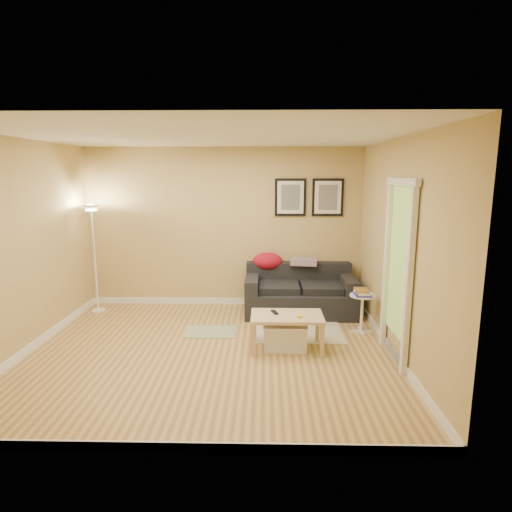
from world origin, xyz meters
name	(u,v)px	position (x,y,z in m)	size (l,w,h in m)	color
floor	(210,351)	(0.00, 0.00, 0.00)	(4.50, 4.50, 0.00)	tan
ceiling	(206,136)	(0.00, 0.00, 2.60)	(4.50, 4.50, 0.00)	white
wall_back	(224,228)	(0.00, 2.00, 1.30)	(4.50, 4.50, 0.00)	tan
wall_front	(173,296)	(0.00, -2.00, 1.30)	(4.50, 4.50, 0.00)	tan
wall_left	(21,248)	(-2.25, 0.00, 1.30)	(4.00, 4.00, 0.00)	tan
wall_right	(399,249)	(2.25, 0.00, 1.30)	(4.00, 4.00, 0.00)	tan
baseboard_back	(225,301)	(0.00, 1.99, 0.05)	(4.50, 0.02, 0.10)	white
baseboard_front	(179,448)	(0.00, -1.99, 0.05)	(4.50, 0.02, 0.10)	white
baseboard_left	(32,346)	(-2.24, 0.00, 0.05)	(0.02, 4.00, 0.10)	white
baseboard_right	(391,349)	(2.24, 0.00, 0.05)	(0.02, 4.00, 0.10)	white
sofa	(300,290)	(1.22, 1.53, 0.38)	(1.70, 0.90, 0.75)	black
red_throw	(268,261)	(0.72, 1.86, 0.77)	(0.48, 0.36, 0.28)	#BA1133
plaid_throw	(304,262)	(1.30, 1.79, 0.78)	(0.42, 0.26, 0.10)	tan
framed_print_left	(290,197)	(1.08, 1.98, 1.80)	(0.50, 0.04, 0.60)	black
framed_print_right	(328,197)	(1.68, 1.98, 1.80)	(0.50, 0.04, 0.60)	black
area_rug	(297,332)	(1.13, 0.67, 0.01)	(1.25, 0.85, 0.01)	beige
green_runner	(211,331)	(-0.08, 0.67, 0.01)	(0.70, 0.50, 0.01)	#668C4C
coffee_table	(287,332)	(0.95, 0.10, 0.22)	(0.90, 0.55, 0.45)	#D7B083
remote_control	(275,312)	(0.80, 0.18, 0.46)	(0.05, 0.16, 0.02)	black
tape_roll	(299,316)	(1.10, 0.00, 0.46)	(0.07, 0.07, 0.03)	yellow
storage_bin	(285,336)	(0.93, 0.12, 0.17)	(0.55, 0.40, 0.34)	white
side_table	(362,314)	(2.02, 0.71, 0.27)	(0.35, 0.35, 0.54)	white
book_stack	(362,292)	(2.01, 0.70, 0.58)	(0.20, 0.27, 0.08)	navy
floor_lamp	(95,262)	(-2.00, 1.55, 0.81)	(0.22, 0.22, 1.72)	white
doorway	(397,275)	(2.20, -0.15, 1.02)	(0.12, 1.01, 2.13)	white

